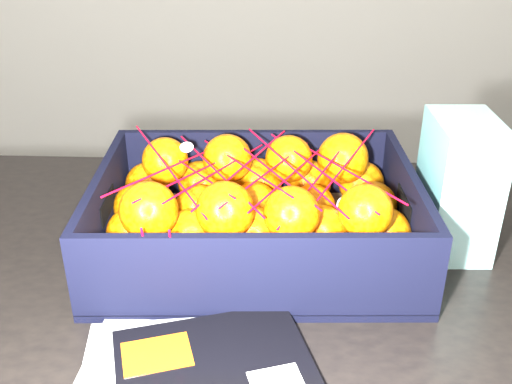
{
  "coord_description": "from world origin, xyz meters",
  "views": [
    {
      "loc": [
        0.45,
        -0.91,
        1.23
      ],
      "look_at": [
        0.45,
        -0.2,
        0.86
      ],
      "focal_mm": 41.79,
      "sensor_mm": 36.0,
      "label": 1
    }
  ],
  "objects": [
    {
      "name": "produce_crate",
      "position": [
        0.45,
        -0.17,
        0.79
      ],
      "size": [
        0.45,
        0.34,
        0.12
      ],
      "color": "olive",
      "rests_on": "table"
    },
    {
      "name": "retail_carton",
      "position": [
        0.74,
        -0.16,
        0.85
      ],
      "size": [
        0.09,
        0.13,
        0.2
      ],
      "primitive_type": "cube",
      "rotation": [
        0.0,
        0.0,
        -0.01
      ],
      "color": "white",
      "rests_on": "table"
    },
    {
      "name": "mesh_net",
      "position": [
        0.44,
        -0.17,
        0.88
      ],
      "size": [
        0.37,
        0.3,
        0.1
      ],
      "color": "red",
      "rests_on": "clementine_heap"
    },
    {
      "name": "clementine_heap",
      "position": [
        0.45,
        -0.17,
        0.82
      ],
      "size": [
        0.43,
        0.32,
        0.14
      ],
      "color": "orange",
      "rests_on": "produce_crate"
    },
    {
      "name": "table",
      "position": [
        0.35,
        -0.24,
        0.65
      ],
      "size": [
        1.24,
        0.85,
        0.75
      ],
      "color": "black",
      "rests_on": "ground"
    }
  ]
}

